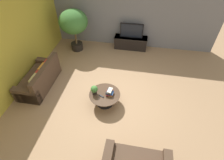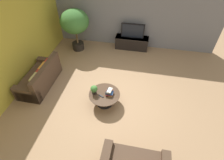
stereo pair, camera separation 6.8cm
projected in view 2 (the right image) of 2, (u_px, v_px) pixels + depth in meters
The scene contains 11 objects.
ground_plane at pixel (115, 94), 5.85m from camera, with size 24.00×24.00×0.00m, color #9E7A56.
back_wall_stone at pixel (130, 12), 7.18m from camera, with size 7.40×0.12×3.00m, color slate.
side_wall_left at pixel (14, 42), 5.44m from camera, with size 0.12×7.40×3.00m, color gold.
media_console at pixel (132, 43), 7.75m from camera, with size 1.44×0.50×0.54m.
television at pixel (133, 31), 7.36m from camera, with size 0.97×0.13×0.62m.
coffee_table at pixel (105, 97), 5.38m from camera, with size 0.95×0.95×0.42m.
couch_by_wall at pixel (40, 78), 6.00m from camera, with size 0.84×1.75×0.84m.
potted_palm_tall at pixel (75, 23), 7.05m from camera, with size 1.16×1.16×1.78m.
potted_plant_tabletop at pixel (94, 89), 5.20m from camera, with size 0.21×0.21×0.30m.
book_stack at pixel (109, 92), 5.24m from camera, with size 0.25×0.27×0.17m.
remote_black at pixel (101, 96), 5.21m from camera, with size 0.04×0.16×0.02m, color black.
Camera 2 is at (0.66, -3.92, 4.32)m, focal length 28.00 mm.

